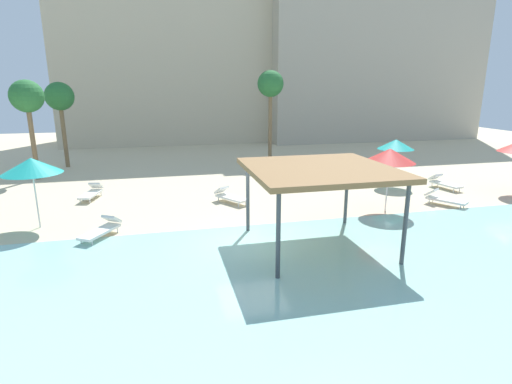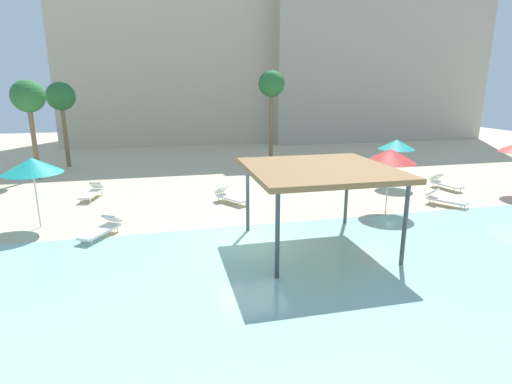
# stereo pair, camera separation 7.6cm
# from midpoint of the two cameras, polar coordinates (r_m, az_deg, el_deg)

# --- Properties ---
(ground_plane) EXTENTS (80.00, 80.00, 0.00)m
(ground_plane) POSITION_cam_midpoint_polar(r_m,az_deg,el_deg) (15.15, -0.49, -6.80)
(ground_plane) COLOR beige
(lagoon_water) EXTENTS (44.00, 13.50, 0.04)m
(lagoon_water) POSITION_cam_midpoint_polar(r_m,az_deg,el_deg) (10.61, 6.03, -16.91)
(lagoon_water) COLOR #99D1C6
(lagoon_water) RESTS_ON ground
(shade_pavilion) EXTENTS (4.85, 4.85, 2.90)m
(shade_pavilion) POSITION_cam_midpoint_polar(r_m,az_deg,el_deg) (13.92, 9.13, 2.86)
(shade_pavilion) COLOR #42474C
(shade_pavilion) RESTS_ON ground
(beach_umbrella_teal_0) EXTENTS (2.01, 2.01, 2.65)m
(beach_umbrella_teal_0) POSITION_cam_midpoint_polar(r_m,az_deg,el_deg) (24.16, 19.37, 6.37)
(beach_umbrella_teal_0) COLOR silver
(beach_umbrella_teal_0) RESTS_ON ground
(beach_umbrella_red_1) EXTENTS (2.26, 2.26, 2.88)m
(beach_umbrella_red_1) POSITION_cam_midpoint_polar(r_m,az_deg,el_deg) (18.94, 18.57, 4.90)
(beach_umbrella_red_1) COLOR silver
(beach_umbrella_red_1) RESTS_ON ground
(beach_umbrella_teal_4) EXTENTS (2.25, 2.25, 2.86)m
(beach_umbrella_teal_4) POSITION_cam_midpoint_polar(r_m,az_deg,el_deg) (18.08, -29.03, 3.29)
(beach_umbrella_teal_4) COLOR silver
(beach_umbrella_teal_4) RESTS_ON ground
(lounge_chair_0) EXTENTS (0.97, 1.98, 0.74)m
(lounge_chair_0) POSITION_cam_midpoint_polar(r_m,az_deg,el_deg) (24.82, 25.18, 1.19)
(lounge_chair_0) COLOR white
(lounge_chair_0) RESTS_ON ground
(lounge_chair_1) EXTENTS (1.53, 1.92, 0.74)m
(lounge_chair_1) POSITION_cam_midpoint_polar(r_m,az_deg,el_deg) (21.34, 25.12, -0.85)
(lounge_chair_1) COLOR white
(lounge_chair_1) RESTS_ON ground
(lounge_chair_2) EXTENTS (1.04, 1.98, 0.74)m
(lounge_chair_2) POSITION_cam_midpoint_polar(r_m,az_deg,el_deg) (22.13, -22.04, 0.00)
(lounge_chair_2) COLOR white
(lounge_chair_2) RESTS_ON ground
(lounge_chair_3) EXTENTS (1.54, 1.91, 0.74)m
(lounge_chair_3) POSITION_cam_midpoint_polar(r_m,az_deg,el_deg) (19.82, -3.64, -0.56)
(lounge_chair_3) COLOR white
(lounge_chair_3) RESTS_ON ground
(lounge_chair_6) EXTENTS (1.50, 1.93, 0.74)m
(lounge_chair_6) POSITION_cam_midpoint_polar(r_m,az_deg,el_deg) (16.41, -20.78, -4.84)
(lounge_chair_6) COLOR white
(lounge_chair_6) RESTS_ON ground
(palm_tree_0) EXTENTS (1.90, 1.90, 6.66)m
(palm_tree_0) POSITION_cam_midpoint_polar(r_m,az_deg,el_deg) (30.20, 2.27, 14.74)
(palm_tree_0) COLOR brown
(palm_tree_0) RESTS_ON ground
(palm_tree_1) EXTENTS (1.90, 1.90, 5.83)m
(palm_tree_1) POSITION_cam_midpoint_polar(r_m,az_deg,el_deg) (31.06, -25.82, 11.87)
(palm_tree_1) COLOR brown
(palm_tree_1) RESTS_ON ground
(palm_tree_3) EXTENTS (1.90, 1.90, 5.93)m
(palm_tree_3) POSITION_cam_midpoint_polar(r_m,az_deg,el_deg) (27.70, -29.47, 11.46)
(palm_tree_3) COLOR brown
(palm_tree_3) RESTS_ON ground
(hotel_block_0) EXTENTS (22.45, 8.63, 21.04)m
(hotel_block_0) POSITION_cam_midpoint_polar(r_m,az_deg,el_deg) (43.67, -10.90, 21.10)
(hotel_block_0) COLOR beige
(hotel_block_0) RESTS_ON ground
(hotel_block_1) EXTENTS (22.54, 11.40, 18.86)m
(hotel_block_1) POSITION_cam_midpoint_polar(r_m,az_deg,el_deg) (48.13, 15.09, 18.96)
(hotel_block_1) COLOR #B2A893
(hotel_block_1) RESTS_ON ground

